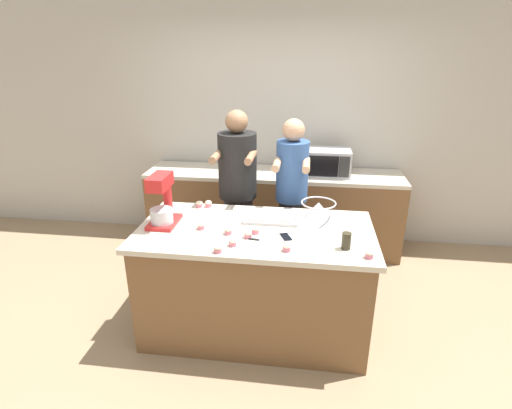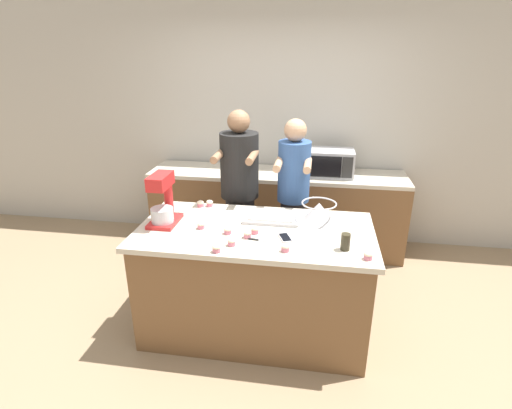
# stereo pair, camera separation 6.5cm
# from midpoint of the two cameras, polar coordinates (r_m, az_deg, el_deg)

# --- Properties ---
(ground_plane) EXTENTS (16.00, 16.00, 0.00)m
(ground_plane) POSITION_cam_midpoint_polar(r_m,az_deg,el_deg) (3.49, 0.44, -16.95)
(ground_plane) COLOR #937A5B
(back_wall) EXTENTS (10.00, 0.06, 2.70)m
(back_wall) POSITION_cam_midpoint_polar(r_m,az_deg,el_deg) (4.64, 3.97, 11.30)
(back_wall) COLOR #B2ADA3
(back_wall) RESTS_ON ground_plane
(island_counter) EXTENTS (1.78, 0.92, 0.89)m
(island_counter) POSITION_cam_midpoint_polar(r_m,az_deg,el_deg) (3.23, 0.46, -10.69)
(island_counter) COLOR brown
(island_counter) RESTS_ON ground_plane
(back_counter) EXTENTS (2.80, 0.60, 0.89)m
(back_counter) POSITION_cam_midpoint_polar(r_m,az_deg,el_deg) (4.55, 3.27, -0.76)
(back_counter) COLOR brown
(back_counter) RESTS_ON ground_plane
(person_left) EXTENTS (0.36, 0.52, 1.67)m
(person_left) POSITION_cam_midpoint_polar(r_m,az_deg,el_deg) (3.73, -1.83, 1.22)
(person_left) COLOR #232328
(person_left) RESTS_ON ground_plane
(person_right) EXTENTS (0.31, 0.48, 1.60)m
(person_right) POSITION_cam_midpoint_polar(r_m,az_deg,el_deg) (3.68, 5.79, 0.55)
(person_right) COLOR #232328
(person_right) RESTS_ON ground_plane
(stand_mixer) EXTENTS (0.20, 0.30, 0.40)m
(stand_mixer) POSITION_cam_midpoint_polar(r_m,az_deg,el_deg) (3.11, -12.56, 0.32)
(stand_mixer) COLOR red
(stand_mixer) RESTS_ON island_counter
(mixing_bowl) EXTENTS (0.27, 0.27, 0.16)m
(mixing_bowl) POSITION_cam_midpoint_polar(r_m,az_deg,el_deg) (3.14, 9.53, -1.03)
(mixing_bowl) COLOR #BCBCC1
(mixing_bowl) RESTS_ON island_counter
(baking_tray) EXTENTS (0.43, 0.29, 0.04)m
(baking_tray) POSITION_cam_midpoint_polar(r_m,az_deg,el_deg) (3.18, 2.81, -1.77)
(baking_tray) COLOR #BCBCC1
(baking_tray) RESTS_ON island_counter
(microwave_oven) EXTENTS (0.54, 0.35, 0.27)m
(microwave_oven) POSITION_cam_midpoint_polar(r_m,az_deg,el_deg) (4.35, 10.65, 5.92)
(microwave_oven) COLOR #B7B7BC
(microwave_oven) RESTS_ON back_counter
(cell_phone) EXTENTS (0.12, 0.16, 0.01)m
(cell_phone) POSITION_cam_midpoint_polar(r_m,az_deg,el_deg) (2.87, 4.83, -4.75)
(cell_phone) COLOR silver
(cell_phone) RESTS_ON island_counter
(drinking_glass) EXTENTS (0.06, 0.06, 0.12)m
(drinking_glass) POSITION_cam_midpoint_polar(r_m,az_deg,el_deg) (2.76, 13.32, -5.22)
(drinking_glass) COLOR #332D1E
(drinking_glass) RESTS_ON island_counter
(knife) EXTENTS (0.22, 0.05, 0.01)m
(knife) POSITION_cam_midpoint_polar(r_m,az_deg,el_deg) (2.83, 1.34, -5.15)
(knife) COLOR #BCBCC1
(knife) RESTS_ON island_counter
(cupcake_0) EXTENTS (0.06, 0.06, 0.06)m
(cupcake_0) POSITION_cam_midpoint_polar(r_m,az_deg,el_deg) (2.93, 0.49, -3.65)
(cupcake_0) COLOR #D17084
(cupcake_0) RESTS_ON island_counter
(cupcake_1) EXTENTS (0.06, 0.06, 0.06)m
(cupcake_1) POSITION_cam_midpoint_polar(r_m,az_deg,el_deg) (3.44, -6.10, 0.18)
(cupcake_1) COLOR #D17084
(cupcake_1) RESTS_ON island_counter
(cupcake_2) EXTENTS (0.06, 0.06, 0.06)m
(cupcake_2) POSITION_cam_midpoint_polar(r_m,az_deg,el_deg) (3.03, -7.25, -2.94)
(cupcake_2) COLOR #D17084
(cupcake_2) RESTS_ON island_counter
(cupcake_3) EXTENTS (0.06, 0.06, 0.06)m
(cupcake_3) POSITION_cam_midpoint_polar(r_m,az_deg,el_deg) (2.69, 4.91, -6.15)
(cupcake_3) COLOR #D17084
(cupcake_3) RESTS_ON island_counter
(cupcake_4) EXTENTS (0.06, 0.06, 0.06)m
(cupcake_4) POSITION_cam_midpoint_polar(r_m,az_deg,el_deg) (2.76, -2.83, -5.34)
(cupcake_4) COLOR #D17084
(cupcake_4) RESTS_ON island_counter
(cupcake_5) EXTENTS (0.06, 0.06, 0.06)m
(cupcake_5) POSITION_cam_midpoint_polar(r_m,az_deg,el_deg) (2.86, -0.59, -4.26)
(cupcake_5) COLOR #D17084
(cupcake_5) RESTS_ON island_counter
(cupcake_6) EXTENTS (0.06, 0.06, 0.06)m
(cupcake_6) POSITION_cam_midpoint_polar(r_m,az_deg,el_deg) (2.68, -4.98, -6.25)
(cupcake_6) COLOR #D17084
(cupcake_6) RESTS_ON island_counter
(cupcake_7) EXTENTS (0.06, 0.06, 0.06)m
(cupcake_7) POSITION_cam_midpoint_polar(r_m,az_deg,el_deg) (3.44, -7.41, 0.13)
(cupcake_7) COLOR #D17084
(cupcake_7) RESTS_ON island_counter
(cupcake_8) EXTENTS (0.06, 0.06, 0.06)m
(cupcake_8) POSITION_cam_midpoint_polar(r_m,az_deg,el_deg) (2.93, -3.42, -3.70)
(cupcake_8) COLOR #D17084
(cupcake_8) RESTS_ON island_counter
(cupcake_9) EXTENTS (0.06, 0.06, 0.06)m
(cupcake_9) POSITION_cam_midpoint_polar(r_m,az_deg,el_deg) (2.69, 16.41, -6.99)
(cupcake_9) COLOR #D17084
(cupcake_9) RESTS_ON island_counter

